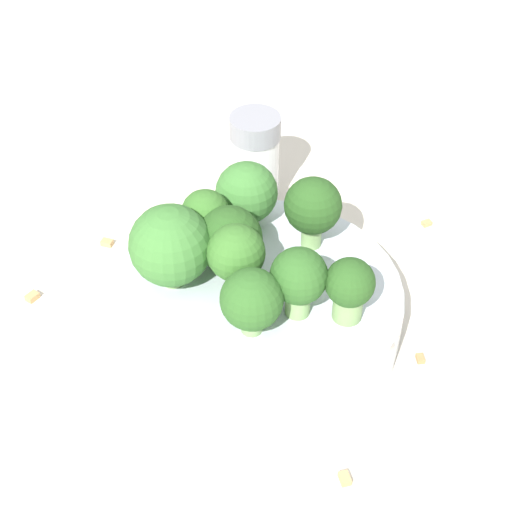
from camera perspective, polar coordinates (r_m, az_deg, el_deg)
name	(u,v)px	position (r m, az deg, el deg)	size (l,w,h in m)	color
ground_plane	(256,328)	(0.62, 0.00, -4.79)	(3.00, 3.00, 0.00)	beige
bowl	(256,309)	(0.60, 0.00, -3.55)	(0.20, 0.20, 0.04)	silver
broccoli_floret_0	(313,207)	(0.61, 3.81, 3.25)	(0.04, 0.04, 0.06)	#84AD66
broccoli_floret_1	(252,300)	(0.54, -0.29, -2.98)	(0.04, 0.04, 0.05)	#84AD66
broccoli_floret_2	(350,287)	(0.56, 6.26, -2.06)	(0.03, 0.03, 0.05)	#7A9E5B
broccoli_floret_3	(205,217)	(0.60, -3.39, 2.58)	(0.03, 0.03, 0.05)	#7A9E5B
broccoli_floret_4	(299,279)	(0.56, 2.87, -1.51)	(0.04, 0.04, 0.05)	#84AD66
broccoli_floret_5	(237,257)	(0.56, -1.30, -0.06)	(0.04, 0.04, 0.06)	#84AD66
broccoli_floret_6	(171,246)	(0.58, -5.72, 0.67)	(0.06, 0.06, 0.06)	#7A9E5B
broccoli_floret_7	(229,240)	(0.59, -1.82, 1.08)	(0.05, 0.05, 0.05)	#7A9E5B
broccoli_floret_8	(247,194)	(0.63, -0.63, 4.17)	(0.05, 0.05, 0.05)	#8EB770
pepper_shaker	(255,160)	(0.70, -0.06, 6.42)	(0.04, 0.04, 0.08)	silver
almond_crumb_0	(421,357)	(0.61, 10.91, -6.61)	(0.01, 0.01, 0.01)	#AD7F4C
almond_crumb_1	(107,241)	(0.69, -9.92, 1.02)	(0.01, 0.01, 0.01)	tan
almond_crumb_2	(427,221)	(0.71, 11.33, 2.28)	(0.01, 0.01, 0.01)	tan
almond_crumb_3	(345,476)	(0.54, 5.95, -14.41)	(0.01, 0.01, 0.01)	tan
almond_crumb_4	(32,294)	(0.66, -14.72, -2.49)	(0.01, 0.01, 0.01)	tan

